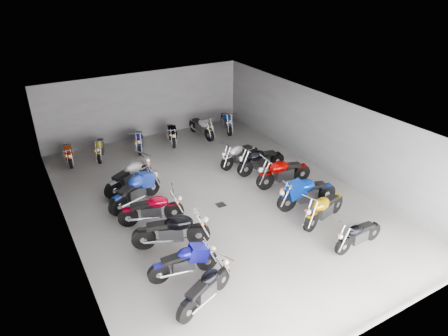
{
  "coord_description": "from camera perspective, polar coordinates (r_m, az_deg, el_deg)",
  "views": [
    {
      "loc": [
        -5.92,
        -11.06,
        7.67
      ],
      "look_at": [
        0.57,
        0.27,
        1.0
      ],
      "focal_mm": 32.0,
      "sensor_mm": 36.0,
      "label": 1
    }
  ],
  "objects": [
    {
      "name": "motorcycle_right_b",
      "position": [
        13.59,
        14.07,
        -5.58
      ],
      "size": [
        2.15,
        0.73,
        0.96
      ],
      "rotation": [
        0.0,
        0.0,
        1.84
      ],
      "color": "black",
      "rests_on": "ground"
    },
    {
      "name": "wall_back",
      "position": [
        19.95,
        -11.26,
        8.83
      ],
      "size": [
        10.0,
        0.1,
        3.2
      ],
      "primitive_type": "cube",
      "color": "gray",
      "rests_on": "ground"
    },
    {
      "name": "wall_right",
      "position": [
        16.69,
        13.82,
        4.92
      ],
      "size": [
        0.1,
        14.0,
        3.2
      ],
      "primitive_type": "cube",
      "color": "gray",
      "rests_on": "ground"
    },
    {
      "name": "wall_left",
      "position": [
        12.65,
        -21.88,
        -3.78
      ],
      "size": [
        0.1,
        14.0,
        3.2
      ],
      "primitive_type": "cube",
      "color": "gray",
      "rests_on": "ground"
    },
    {
      "name": "motorcycle_back_f",
      "position": [
        20.57,
        0.34,
        6.69
      ],
      "size": [
        0.78,
        2.06,
        0.93
      ],
      "rotation": [
        0.0,
        0.0,
        2.83
      ],
      "color": "black",
      "rests_on": "ground"
    },
    {
      "name": "motorcycle_right_e",
      "position": [
        16.37,
        5.26,
        1.12
      ],
      "size": [
        2.25,
        0.43,
        0.99
      ],
      "rotation": [
        0.0,
        0.0,
        1.58
      ],
      "color": "black",
      "rests_on": "ground"
    },
    {
      "name": "motorcycle_left_b",
      "position": [
        11.18,
        -5.73,
        -13.16
      ],
      "size": [
        1.99,
        0.46,
        0.87
      ],
      "rotation": [
        0.0,
        0.0,
        -1.7
      ],
      "color": "black",
      "rests_on": "ground"
    },
    {
      "name": "motorcycle_right_c",
      "position": [
        14.26,
        11.68,
        -3.47
      ],
      "size": [
        2.33,
        0.55,
        1.03
      ],
      "rotation": [
        0.0,
        0.0,
        1.44
      ],
      "color": "black",
      "rests_on": "ground"
    },
    {
      "name": "motorcycle_right_d",
      "position": [
        15.47,
        8.45,
        -0.61
      ],
      "size": [
        2.34,
        0.52,
        1.03
      ],
      "rotation": [
        0.0,
        0.0,
        1.47
      ],
      "color": "black",
      "rests_on": "ground"
    },
    {
      "name": "drain_grate",
      "position": [
        14.33,
        -0.47,
        -5.28
      ],
      "size": [
        0.32,
        0.32,
        0.01
      ],
      "primitive_type": "cube",
      "color": "black",
      "rests_on": "ground"
    },
    {
      "name": "motorcycle_left_f",
      "position": [
        15.44,
        -13.36,
        -1.21
      ],
      "size": [
        2.13,
        1.07,
        1.0
      ],
      "rotation": [
        0.0,
        0.0,
        -1.15
      ],
      "color": "black",
      "rests_on": "ground"
    },
    {
      "name": "motorcycle_right_f",
      "position": [
        16.9,
        2.2,
        1.95
      ],
      "size": [
        2.08,
        0.62,
        0.92
      ],
      "rotation": [
        0.0,
        0.0,
        1.79
      ],
      "color": "black",
      "rests_on": "ground"
    },
    {
      "name": "motorcycle_left_c",
      "position": [
        12.19,
        -7.45,
        -8.85
      ],
      "size": [
        2.25,
        1.03,
        1.04
      ],
      "rotation": [
        0.0,
        0.0,
        -1.95
      ],
      "color": "black",
      "rests_on": "ground"
    },
    {
      "name": "motorcycle_left_a",
      "position": [
        10.39,
        -2.68,
        -16.79
      ],
      "size": [
        1.88,
        0.9,
        0.87
      ],
      "rotation": [
        0.0,
        0.0,
        -1.17
      ],
      "color": "black",
      "rests_on": "ground"
    },
    {
      "name": "motorcycle_back_c",
      "position": [
        18.75,
        -12.02,
        3.91
      ],
      "size": [
        0.79,
        1.95,
        0.89
      ],
      "rotation": [
        0.0,
        0.0,
        2.81
      ],
      "color": "black",
      "rests_on": "ground"
    },
    {
      "name": "motorcycle_back_a",
      "position": [
        18.42,
        -21.38,
        2.0
      ],
      "size": [
        0.4,
        1.85,
        0.81
      ],
      "rotation": [
        0.0,
        0.0,
        3.06
      ],
      "color": "black",
      "rests_on": "ground"
    },
    {
      "name": "motorcycle_back_e",
      "position": [
        19.86,
        -3.22,
        5.91
      ],
      "size": [
        0.47,
        2.16,
        0.95
      ],
      "rotation": [
        0.0,
        0.0,
        3.22
      ],
      "color": "black",
      "rests_on": "ground"
    },
    {
      "name": "motorcycle_left_e",
      "position": [
        14.44,
        -12.49,
        -3.13
      ],
      "size": [
        2.2,
        1.11,
        1.03
      ],
      "rotation": [
        0.0,
        0.0,
        -1.14
      ],
      "color": "black",
      "rests_on": "ground"
    },
    {
      "name": "motorcycle_back_d",
      "position": [
        19.3,
        -7.5,
        4.96
      ],
      "size": [
        0.69,
        1.97,
        0.88
      ],
      "rotation": [
        0.0,
        0.0,
        2.86
      ],
      "color": "black",
      "rests_on": "ground"
    },
    {
      "name": "motorcycle_back_b",
      "position": [
        18.46,
        -17.29,
        2.78
      ],
      "size": [
        0.72,
        1.84,
        0.84
      ],
      "rotation": [
        0.0,
        0.0,
        2.82
      ],
      "color": "black",
      "rests_on": "ground"
    },
    {
      "name": "motorcycle_left_d",
      "position": [
        13.35,
        -10.28,
        -5.81
      ],
      "size": [
        2.12,
        0.73,
        0.95
      ],
      "rotation": [
        0.0,
        0.0,
        -1.85
      ],
      "color": "black",
      "rests_on": "ground"
    },
    {
      "name": "ground",
      "position": [
        14.7,
        -1.43,
        -4.39
      ],
      "size": [
        14.0,
        14.0,
        0.0
      ],
      "primitive_type": "plane",
      "color": "#9F9D97",
      "rests_on": "ground"
    },
    {
      "name": "ceiling",
      "position": [
        13.31,
        -1.59,
        7.52
      ],
      "size": [
        10.0,
        14.0,
        0.04
      ],
      "primitive_type": "cube",
      "color": "black",
      "rests_on": "wall_back"
    },
    {
      "name": "motorcycle_right_a",
      "position": [
        12.77,
        18.63,
        -8.98
      ],
      "size": [
        1.9,
        0.39,
        0.83
      ],
      "rotation": [
        0.0,
        0.0,
        1.62
      ],
      "color": "black",
      "rests_on": "ground"
    }
  ]
}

